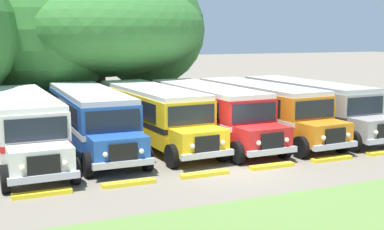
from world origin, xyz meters
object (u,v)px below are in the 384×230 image
(parked_bus_slot_4, at_px, (261,107))
(parked_bus_slot_5, at_px, (308,104))
(parked_bus_slot_1, at_px, (91,116))
(broad_shade_tree, at_px, (95,30))
(parked_bus_slot_2, at_px, (153,112))
(parked_bus_slot_0, at_px, (23,123))
(parked_bus_slot_3, at_px, (209,110))

(parked_bus_slot_4, bearing_deg, parked_bus_slot_5, 87.83)
(parked_bus_slot_1, bearing_deg, broad_shade_tree, 165.69)
(parked_bus_slot_2, xyz_separation_m, parked_bus_slot_4, (5.89, -0.74, 0.00))
(parked_bus_slot_0, height_order, parked_bus_slot_2, same)
(broad_shade_tree, bearing_deg, parked_bus_slot_5, -48.22)
(parked_bus_slot_0, relative_size, parked_bus_slot_3, 1.00)
(parked_bus_slot_1, relative_size, broad_shade_tree, 0.67)
(parked_bus_slot_2, bearing_deg, parked_bus_slot_3, 75.77)
(parked_bus_slot_2, distance_m, broad_shade_tree, 10.88)
(parked_bus_slot_2, height_order, parked_bus_slot_4, same)
(parked_bus_slot_3, height_order, parked_bus_slot_4, same)
(parked_bus_slot_3, xyz_separation_m, parked_bus_slot_4, (3.03, -0.20, 0.00))
(parked_bus_slot_0, relative_size, parked_bus_slot_2, 1.00)
(parked_bus_slot_3, bearing_deg, parked_bus_slot_1, -96.90)
(parked_bus_slot_0, height_order, parked_bus_slot_5, same)
(parked_bus_slot_1, bearing_deg, parked_bus_slot_3, 85.35)
(parked_bus_slot_0, xyz_separation_m, parked_bus_slot_2, (6.31, 0.80, 0.00))
(parked_bus_slot_0, relative_size, parked_bus_slot_1, 1.00)
(parked_bus_slot_3, xyz_separation_m, broad_shade_tree, (-3.46, 10.56, 4.18))
(parked_bus_slot_3, distance_m, parked_bus_slot_5, 6.12)
(parked_bus_slot_0, xyz_separation_m, broad_shade_tree, (5.70, 10.82, 4.18))
(parked_bus_slot_1, height_order, parked_bus_slot_2, same)
(parked_bus_slot_2, bearing_deg, parked_bus_slot_1, -92.60)
(parked_bus_slot_3, bearing_deg, parked_bus_slot_4, 83.86)
(parked_bus_slot_3, distance_m, parked_bus_slot_4, 3.03)
(parked_bus_slot_1, relative_size, parked_bus_slot_4, 0.99)
(parked_bus_slot_0, bearing_deg, parked_bus_slot_1, 101.88)
(parked_bus_slot_4, bearing_deg, parked_bus_slot_3, -96.87)
(parked_bus_slot_4, height_order, parked_bus_slot_5, same)
(parked_bus_slot_0, bearing_deg, parked_bus_slot_5, 88.85)
(parked_bus_slot_1, xyz_separation_m, parked_bus_slot_4, (9.06, -0.69, 0.00))
(parked_bus_slot_2, xyz_separation_m, parked_bus_slot_5, (8.98, -0.70, 0.00))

